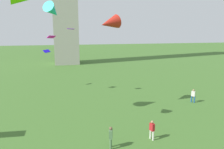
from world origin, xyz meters
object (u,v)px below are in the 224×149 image
object	(u,v)px
person_1	(193,95)
kite_flying_1	(109,23)
person_0	(152,129)
kite_flying_8	(53,11)
person_2	(111,136)
kite_flying_4	(47,51)
kite_flying_0	(51,37)
kite_flying_5	(71,29)

from	to	relation	value
person_1	kite_flying_1	world-z (taller)	kite_flying_1
person_0	person_1	world-z (taller)	person_1
person_0	kite_flying_8	bearing A→B (deg)	50.40
person_1	kite_flying_8	world-z (taller)	kite_flying_8
person_0	person_1	xyz separation A→B (m)	(8.30, 7.64, 0.01)
person_2	kite_flying_4	size ratio (longest dim) A/B	1.57
person_0	kite_flying_0	distance (m)	17.98
person_2	kite_flying_5	world-z (taller)	kite_flying_5
person_2	person_0	bearing A→B (deg)	115.31
kite_flying_0	kite_flying_5	xyz separation A→B (m)	(2.43, -1.82, 1.01)
kite_flying_1	kite_flying_8	bearing A→B (deg)	-79.20
kite_flying_0	kite_flying_1	xyz separation A→B (m)	(6.05, -7.59, 1.59)
person_0	person_2	bearing A→B (deg)	83.98
person_0	kite_flying_8	xyz separation A→B (m)	(-7.31, 3.11, 9.16)
person_2	kite_flying_0	bearing A→B (deg)	-148.44
kite_flying_5	kite_flying_8	size ratio (longest dim) A/B	0.49
person_2	kite_flying_0	distance (m)	17.25
person_1	kite_flying_5	xyz separation A→B (m)	(-13.95, 5.11, 7.74)
person_0	kite_flying_5	distance (m)	15.96
person_0	kite_flying_4	size ratio (longest dim) A/B	1.47
kite_flying_1	kite_flying_5	size ratio (longest dim) A/B	2.81
kite_flying_5	person_0	bearing A→B (deg)	-71.11
person_2	kite_flying_0	world-z (taller)	kite_flying_0
kite_flying_8	kite_flying_0	bearing A→B (deg)	-55.66
kite_flying_1	kite_flying_5	xyz separation A→B (m)	(-3.62, 5.77, -0.58)
kite_flying_1	kite_flying_8	size ratio (longest dim) A/B	1.38
kite_flying_1	kite_flying_8	xyz separation A→B (m)	(-5.28, -3.88, 0.83)
kite_flying_1	kite_flying_4	size ratio (longest dim) A/B	2.39
kite_flying_1	kite_flying_0	bearing A→B (deg)	-166.92
person_2	kite_flying_8	bearing A→B (deg)	-119.74
kite_flying_0	kite_flying_8	xyz separation A→B (m)	(0.77, -11.47, 2.42)
person_1	kite_flying_4	bearing A→B (deg)	-160.21
person_1	kite_flying_5	distance (m)	16.76
person_2	kite_flying_1	size ratio (longest dim) A/B	0.65
person_1	person_2	distance (m)	14.41
person_1	person_2	xyz separation A→B (m)	(-11.79, -8.29, 0.04)
person_0	person_1	bearing A→B (deg)	-63.92
kite_flying_4	kite_flying_5	xyz separation A→B (m)	(3.33, -5.15, 3.13)
kite_flying_4	kite_flying_5	world-z (taller)	kite_flying_5
person_0	kite_flying_4	xyz separation A→B (m)	(-8.98, 17.91, 4.62)
person_1	person_0	bearing A→B (deg)	-86.86
person_0	kite_flying_0	world-z (taller)	kite_flying_0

